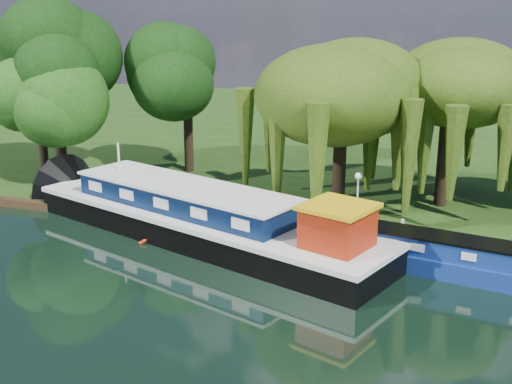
% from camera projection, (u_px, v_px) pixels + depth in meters
% --- Properties ---
extents(ground, '(120.00, 120.00, 0.00)m').
position_uv_depth(ground, '(294.00, 317.00, 23.72)').
color(ground, black).
extents(far_bank, '(120.00, 52.00, 0.45)m').
position_uv_depth(far_bank, '(397.00, 138.00, 54.66)').
color(far_bank, '#1C350E').
rests_on(far_bank, ground).
extents(dutch_barge, '(20.36, 11.04, 4.22)m').
position_uv_depth(dutch_barge, '(204.00, 219.00, 31.41)').
color(dutch_barge, black).
rests_on(dutch_barge, ground).
extents(narrowboat, '(12.30, 4.19, 1.77)m').
position_uv_depth(narrowboat, '(446.00, 259.00, 27.53)').
color(narrowboat, navy).
rests_on(narrowboat, ground).
extents(red_dinghy, '(3.96, 3.24, 0.72)m').
position_uv_depth(red_dinghy, '(168.00, 237.00, 31.98)').
color(red_dinghy, maroon).
rests_on(red_dinghy, ground).
extents(willow_left, '(7.15, 7.15, 8.57)m').
position_uv_depth(willow_left, '(342.00, 95.00, 32.97)').
color(willow_left, black).
rests_on(willow_left, far_bank).
extents(willow_right, '(6.70, 6.70, 8.16)m').
position_uv_depth(willow_right, '(449.00, 98.00, 33.97)').
color(willow_right, black).
rests_on(willow_right, far_bank).
extents(tree_far_left, '(4.77, 4.77, 7.68)m').
position_uv_depth(tree_far_left, '(38.00, 100.00, 38.17)').
color(tree_far_left, black).
rests_on(tree_far_left, far_bank).
extents(tree_far_back, '(6.00, 6.00, 10.10)m').
position_uv_depth(tree_far_back, '(54.00, 66.00, 40.24)').
color(tree_far_back, black).
rests_on(tree_far_back, far_bank).
extents(tree_far_mid, '(5.39, 5.39, 8.82)m').
position_uv_depth(tree_far_mid, '(187.00, 79.00, 41.35)').
color(tree_far_mid, black).
rests_on(tree_far_mid, far_bank).
extents(lamppost, '(0.36, 0.36, 2.56)m').
position_uv_depth(lamppost, '(358.00, 184.00, 32.47)').
color(lamppost, silver).
rests_on(lamppost, far_bank).
extents(mooring_posts, '(19.16, 0.16, 1.00)m').
position_uv_depth(mooring_posts, '(329.00, 222.00, 31.27)').
color(mooring_posts, silver).
rests_on(mooring_posts, far_bank).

